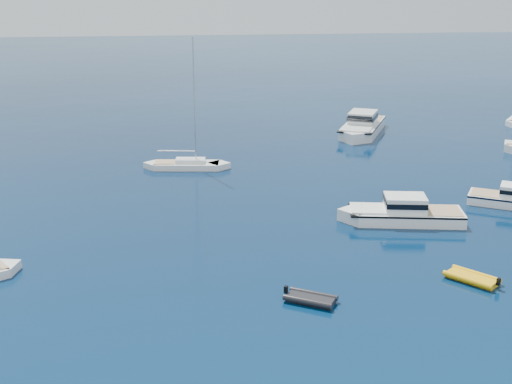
% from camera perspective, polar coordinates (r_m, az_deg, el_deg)
% --- Properties ---
extents(motor_cruiser_centre, '(11.00, 5.13, 2.78)m').
position_cam_1_polar(motor_cruiser_centre, '(55.92, 11.90, -2.43)').
color(motor_cruiser_centre, white).
rests_on(motor_cruiser_centre, ground).
extents(motor_cruiser_distant, '(9.45, 13.74, 3.49)m').
position_cam_1_polar(motor_cruiser_distant, '(86.11, 8.72, 4.78)').
color(motor_cruiser_distant, silver).
rests_on(motor_cruiser_distant, ground).
extents(sailboat_centre, '(9.48, 3.67, 13.57)m').
position_cam_1_polar(sailboat_centre, '(70.13, -5.72, 1.96)').
color(sailboat_centre, silver).
rests_on(sailboat_centre, ground).
extents(tender_yellow, '(3.71, 3.92, 0.95)m').
position_cam_1_polar(tender_yellow, '(46.57, 17.38, -7.04)').
color(tender_yellow, '#EFAA0E').
rests_on(tender_yellow, ground).
extents(tender_grey_near, '(3.64, 3.18, 0.95)m').
position_cam_1_polar(tender_grey_near, '(41.93, 4.52, -9.06)').
color(tender_grey_near, black).
rests_on(tender_grey_near, ground).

